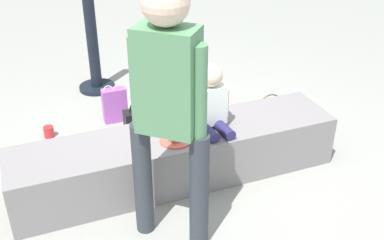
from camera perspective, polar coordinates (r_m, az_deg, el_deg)
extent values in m
plane|color=#96968E|center=(3.57, -1.72, -6.94)|extent=(12.00, 12.00, 0.00)
cube|color=gray|center=(3.46, -1.76, -4.35)|extent=(2.36, 0.51, 0.39)
cylinder|color=navy|center=(3.31, 1.81, -1.26)|extent=(0.10, 0.25, 0.08)
cylinder|color=navy|center=(3.34, 3.67, -0.97)|extent=(0.10, 0.25, 0.08)
cube|color=white|center=(3.35, 2.20, 1.91)|extent=(0.22, 0.15, 0.28)
sphere|color=beige|center=(3.25, 2.27, 5.40)|extent=(0.16, 0.16, 0.16)
cylinder|color=beige|center=(3.32, 0.31, 1.58)|extent=(0.05, 0.05, 0.21)
cylinder|color=beige|center=(3.39, 4.04, 2.09)|extent=(0.05, 0.05, 0.21)
cylinder|color=#31373E|center=(2.80, 0.86, -8.67)|extent=(0.12, 0.12, 0.77)
cylinder|color=#31373E|center=(2.92, -5.92, -7.12)|extent=(0.12, 0.12, 0.77)
cube|color=#53885B|center=(2.50, -2.95, 4.67)|extent=(0.38, 0.37, 0.59)
sphere|color=beige|center=(2.36, -3.22, 13.99)|extent=(0.25, 0.25, 0.25)
cylinder|color=#53885B|center=(2.47, 0.79, 2.95)|extent=(0.09, 0.09, 0.56)
cylinder|color=#53885B|center=(2.59, -6.46, 4.10)|extent=(0.09, 0.09, 0.56)
cylinder|color=#E0594C|center=(3.26, -1.98, -2.46)|extent=(0.22, 0.22, 0.01)
cylinder|color=#966742|center=(3.25, -1.99, -2.03)|extent=(0.10, 0.10, 0.05)
cylinder|color=silver|center=(3.23, -2.00, -1.63)|extent=(0.10, 0.10, 0.01)
cube|color=silver|center=(3.27, -0.93, -2.20)|extent=(0.11, 0.04, 0.00)
cube|color=#B259BF|center=(4.28, -9.25, 1.78)|extent=(0.21, 0.09, 0.32)
torus|color=white|center=(4.20, -10.04, 3.57)|extent=(0.08, 0.01, 0.08)
torus|color=white|center=(4.22, -8.80, 3.79)|extent=(0.08, 0.01, 0.08)
cylinder|color=black|center=(4.98, -11.31, 3.90)|extent=(0.36, 0.36, 0.04)
cylinder|color=black|center=(4.78, -11.91, 9.50)|extent=(0.11, 0.11, 0.99)
cylinder|color=silver|center=(3.89, -8.67, -2.41)|extent=(0.06, 0.06, 0.17)
cone|color=silver|center=(3.84, -8.78, -1.15)|extent=(0.06, 0.06, 0.03)
cylinder|color=white|center=(3.83, -8.81, -0.85)|extent=(0.03, 0.03, 0.02)
cylinder|color=silver|center=(4.58, 0.23, 3.14)|extent=(0.06, 0.06, 0.17)
cone|color=silver|center=(4.54, 0.23, 4.30)|extent=(0.06, 0.06, 0.03)
cylinder|color=white|center=(4.53, 0.23, 4.58)|extent=(0.03, 0.03, 0.02)
cylinder|color=red|center=(4.21, -16.82, -1.36)|extent=(0.09, 0.09, 0.10)
cube|color=white|center=(4.59, -3.83, 2.72)|extent=(0.35, 0.34, 0.12)
cube|color=black|center=(4.04, -5.84, -0.33)|extent=(0.32, 0.13, 0.25)
torus|color=black|center=(3.98, -5.93, 1.23)|extent=(0.24, 0.01, 0.24)
cube|color=brown|center=(4.21, 9.20, 0.46)|extent=(0.30, 0.11, 0.21)
torus|color=brown|center=(4.16, 9.31, 1.73)|extent=(0.22, 0.01, 0.22)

